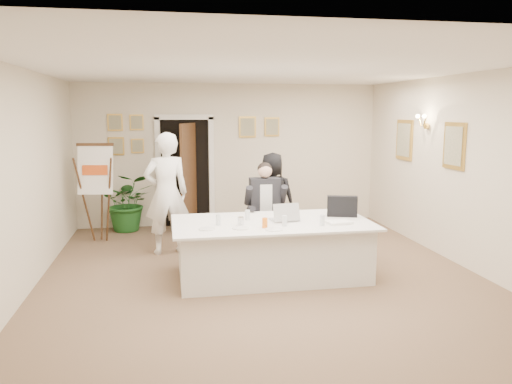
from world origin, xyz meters
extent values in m
plane|color=brown|center=(0.00, 0.00, 0.00)|extent=(7.00, 7.00, 0.00)
cube|color=white|center=(0.00, 0.00, 2.80)|extent=(6.00, 7.00, 0.02)
cube|color=beige|center=(0.00, 3.50, 1.40)|extent=(6.00, 0.10, 2.80)
cube|color=beige|center=(0.00, -3.50, 1.40)|extent=(6.00, 0.10, 2.80)
cube|color=beige|center=(-3.00, 0.00, 1.40)|extent=(0.10, 7.00, 2.80)
cube|color=beige|center=(3.00, 0.00, 1.40)|extent=(0.10, 7.00, 2.80)
cube|color=black|center=(-0.90, 3.47, 1.05)|extent=(0.92, 0.06, 2.10)
cube|color=white|center=(-1.42, 3.44, 1.05)|extent=(0.10, 0.06, 2.20)
cube|color=white|center=(-0.38, 3.44, 1.05)|extent=(0.10, 0.06, 2.20)
cube|color=#331B10|center=(-0.85, 3.05, 1.03)|extent=(0.33, 0.81, 2.02)
cube|color=silver|center=(0.14, 0.09, 0.38)|extent=(2.51, 1.26, 0.75)
cube|color=silver|center=(0.14, 0.09, 0.76)|extent=(2.69, 1.44, 0.03)
cube|color=white|center=(-2.44, 2.34, 1.28)|extent=(0.60, 0.25, 0.82)
imported|color=white|center=(-1.27, 1.52, 0.97)|extent=(0.78, 0.59, 1.94)
imported|color=black|center=(0.55, 2.00, 0.78)|extent=(0.88, 0.71, 1.56)
imported|color=#1B511C|center=(-2.00, 3.20, 0.56)|extent=(1.06, 0.93, 1.11)
cube|color=black|center=(1.19, 0.23, 0.92)|extent=(0.44, 0.24, 0.30)
cube|color=white|center=(0.99, -0.19, 0.79)|extent=(0.35, 0.27, 0.03)
cylinder|color=white|center=(-0.78, -0.22, 0.78)|extent=(0.25, 0.25, 0.01)
cylinder|color=white|center=(-0.35, -0.26, 0.78)|extent=(0.22, 0.22, 0.01)
cylinder|color=white|center=(0.06, -0.39, 0.78)|extent=(0.26, 0.26, 0.01)
cylinder|color=silver|center=(-0.61, 0.00, 0.84)|extent=(0.08, 0.08, 0.14)
cylinder|color=silver|center=(0.24, -0.20, 0.84)|extent=(0.07, 0.07, 0.14)
cylinder|color=silver|center=(0.74, -0.26, 0.84)|extent=(0.09, 0.09, 0.14)
cylinder|color=silver|center=(-0.17, 0.25, 0.84)|extent=(0.09, 0.09, 0.14)
cylinder|color=orange|center=(-0.03, -0.26, 0.84)|extent=(0.07, 0.07, 0.13)
cylinder|color=silver|center=(-0.32, -0.06, 0.83)|extent=(0.11, 0.11, 0.11)
camera|label=1|loc=(-1.25, -6.41, 2.26)|focal=35.00mm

